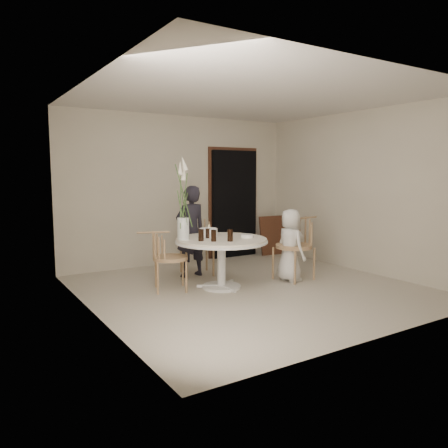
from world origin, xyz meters
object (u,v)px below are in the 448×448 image
chair_right (300,239)px  boy (290,245)px  table (221,246)px  girl (191,231)px  chair_left (162,252)px  flower_vase (183,210)px  chair_far (195,236)px  birthday_cake (208,233)px

chair_right → boy: bearing=-85.8°
table → girl: (-0.03, 0.88, 0.12)m
chair_left → boy: boy is taller
chair_right → chair_left: (-2.14, 0.48, -0.08)m
girl → flower_vase: flower_vase is taller
boy → chair_left: bearing=76.1°
chair_far → birthday_cake: 0.92m
chair_right → birthday_cake: 1.50m
chair_right → birthday_cake: size_ratio=3.70×
girl → flower_vase: size_ratio=1.25×
flower_vase → chair_far: bearing=53.4°
birthday_cake → girl: bearing=85.1°
chair_right → birthday_cake: bearing=-112.0°
chair_left → flower_vase: 0.66m
table → chair_far: (0.16, 1.09, 0.01)m
chair_right → boy: size_ratio=0.88×
birthday_cake → flower_vase: flower_vase is taller
chair_right → girl: 1.74m
chair_right → flower_vase: bearing=-107.7°
birthday_cake → flower_vase: (-0.43, -0.04, 0.35)m
chair_right → boy: 0.25m
table → boy: boy is taller
girl → chair_right: bearing=137.7°
table → girl: size_ratio=0.91×
chair_left → birthday_cake: size_ratio=3.24×
table → girl: girl is taller
chair_left → table: bearing=-93.2°
chair_left → girl: 0.95m
chair_left → birthday_cake: (0.70, -0.11, 0.24)m
chair_far → chair_right: (1.20, -1.24, 0.01)m
table → chair_left: bearing=157.1°
flower_vase → girl: bearing=55.3°
chair_right → chair_left: 2.20m
chair_far → birthday_cake: size_ratio=3.65×
chair_far → chair_left: chair_far is taller
chair_right → boy: boy is taller
chair_far → flower_vase: size_ratio=0.83×
chair_far → boy: bearing=-37.7°
table → flower_vase: 0.76m
birthday_cake → flower_vase: bearing=-175.0°
table → flower_vase: size_ratio=1.14×
chair_right → chair_left: size_ratio=1.14×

